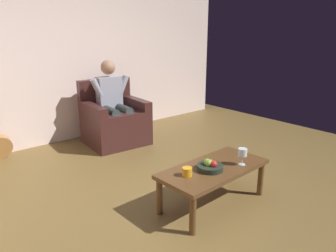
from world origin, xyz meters
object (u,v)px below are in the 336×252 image
at_px(coffee_table, 213,172).
at_px(person_seated, 113,99).
at_px(armchair, 114,122).
at_px(wine_glass_near, 243,153).
at_px(fruit_bowl, 210,166).
at_px(candle_jar, 187,172).

bearing_deg(coffee_table, person_seated, -95.84).
xyz_separation_m(armchair, wine_glass_near, (-0.02, 2.38, 0.19)).
bearing_deg(wine_glass_near, fruit_bowl, -19.95).
height_order(person_seated, coffee_table, person_seated).
height_order(wine_glass_near, fruit_bowl, wine_glass_near).
relative_size(armchair, candle_jar, 10.21).
relative_size(armchair, wine_glass_near, 5.61).
distance_m(person_seated, candle_jar, 2.30).
xyz_separation_m(armchair, person_seated, (-0.00, -0.00, 0.35)).
height_order(wine_glass_near, candle_jar, wine_glass_near).
height_order(person_seated, wine_glass_near, person_seated).
xyz_separation_m(person_seated, candle_jar, (0.57, 2.21, -0.24)).
bearing_deg(fruit_bowl, person_seated, -97.81).
distance_m(wine_glass_near, fruit_bowl, 0.37).
distance_m(coffee_table, wine_glass_near, 0.34).
bearing_deg(armchair, person_seated, -90.00).
relative_size(armchair, coffee_table, 0.83).
bearing_deg(coffee_table, wine_glass_near, 150.15).
bearing_deg(wine_glass_near, armchair, -89.41).
relative_size(wine_glass_near, candle_jar, 1.82).
xyz_separation_m(armchair, fruit_bowl, (0.31, 2.26, 0.11)).
bearing_deg(armchair, candle_jar, 80.38).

